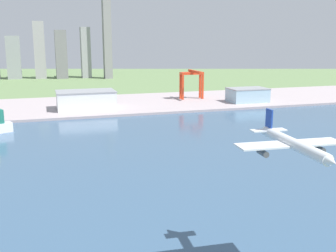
{
  "coord_description": "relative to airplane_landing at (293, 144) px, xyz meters",
  "views": [
    {
      "loc": [
        -70.05,
        44.04,
        73.76
      ],
      "look_at": [
        -6.33,
        248.33,
        27.16
      ],
      "focal_mm": 43.09,
      "sensor_mm": 36.0,
      "label": 1
    }
  ],
  "objects": [
    {
      "name": "water_bay",
      "position": [
        0.78,
        97.4,
        -43.28
      ],
      "size": [
        840.0,
        360.0,
        0.15
      ],
      "primitive_type": "cube",
      "color": "#385675",
      "rests_on": "ground"
    },
    {
      "name": "port_crane_red",
      "position": [
        101.31,
        351.94,
        -15.49
      ],
      "size": [
        27.64,
        36.35,
        34.75
      ],
      "color": "red",
      "rests_on": "industrial_pier"
    },
    {
      "name": "distant_skyline",
      "position": [
        -91.2,
        685.26,
        15.78
      ],
      "size": [
        257.0,
        72.92,
        157.13
      ],
      "color": "slate",
      "rests_on": "ground"
    },
    {
      "name": "industrial_pier",
      "position": [
        0.78,
        347.4,
        -42.11
      ],
      "size": [
        840.0,
        140.0,
        2.5
      ],
      "primitive_type": "cube",
      "color": "#A79A9D",
      "rests_on": "ground"
    },
    {
      "name": "warehouse_main",
      "position": [
        -27.53,
        319.87,
        -31.48
      ],
      "size": [
        59.38,
        36.46,
        18.71
      ],
      "color": "white",
      "rests_on": "industrial_pier"
    },
    {
      "name": "ground_plane",
      "position": [
        0.78,
        157.4,
        -43.36
      ],
      "size": [
        2400.0,
        2400.0,
        0.0
      ],
      "primitive_type": "plane",
      "color": "#648050"
    },
    {
      "name": "airplane_landing",
      "position": [
        0.0,
        0.0,
        0.0
      ],
      "size": [
        33.34,
        37.96,
        10.97
      ],
      "color": "silver"
    },
    {
      "name": "warehouse_annex",
      "position": [
        154.57,
        312.34,
        -32.93
      ],
      "size": [
        43.86,
        28.81,
        15.82
      ],
      "color": "#99BCD1",
      "rests_on": "industrial_pier"
    }
  ]
}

